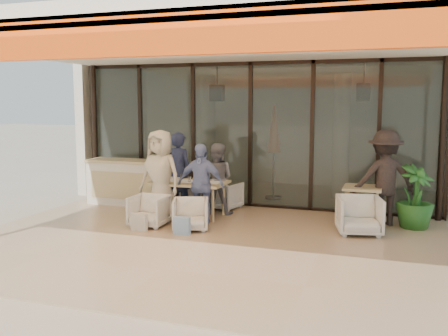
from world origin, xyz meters
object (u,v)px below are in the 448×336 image
object	(u,v)px
chair_near_left	(149,209)
potted_palm	(415,197)
chair_far_left	(189,194)
side_table	(362,192)
standing_woman	(385,178)
dining_table	(189,184)
chair_far_right	(224,194)
diner_grey	(216,179)
host_counter	(128,182)
diner_periwinkle	(200,184)
side_chair	(359,214)
diner_cream	(160,176)
diner_navy	(179,172)
chair_near_right	(191,213)

from	to	relation	value
chair_near_left	potted_palm	world-z (taller)	potted_palm
potted_palm	chair_far_left	bearing A→B (deg)	174.29
side_table	standing_woman	distance (m)	0.48
dining_table	chair_near_left	world-z (taller)	dining_table
chair_far_right	diner_grey	size ratio (longest dim) A/B	0.45
chair_far_left	chair_far_right	distance (m)	0.84
host_counter	potted_palm	bearing A→B (deg)	-1.85
diner_periwinkle	side_chair	distance (m)	2.97
diner_cream	diner_periwinkle	size ratio (longest dim) A/B	1.15
host_counter	dining_table	size ratio (longest dim) A/B	1.23
side_table	chair_far_left	bearing A→B (deg)	172.92
chair_far_right	side_table	distance (m)	2.99
host_counter	diner_navy	distance (m)	1.43
dining_table	potted_palm	world-z (taller)	potted_palm
chair_far_left	chair_near_left	xyz separation A→B (m)	(0.00, -1.90, 0.03)
standing_woman	chair_near_right	bearing A→B (deg)	5.08
chair_far_left	chair_far_right	world-z (taller)	chair_far_right
chair_near_left	diner_periwinkle	bearing A→B (deg)	30.14
chair_near_left	diner_cream	size ratio (longest dim) A/B	0.37
chair_far_right	diner_navy	size ratio (longest dim) A/B	0.39
chair_far_right	diner_grey	distance (m)	0.65
dining_table	chair_far_left	distance (m)	1.10
chair_near_right	chair_far_left	bearing A→B (deg)	94.29
diner_navy	chair_near_right	bearing A→B (deg)	131.50
diner_navy	potted_palm	distance (m)	4.72
host_counter	diner_cream	bearing A→B (deg)	-39.36
chair_near_left	dining_table	bearing A→B (deg)	66.10
side_chair	standing_woman	distance (m)	1.06
chair_far_left	diner_cream	distance (m)	1.52
diner_cream	chair_far_left	bearing A→B (deg)	99.15
potted_palm	diner_periwinkle	bearing A→B (deg)	-166.52
host_counter	standing_woman	distance (m)	5.55
diner_navy	diner_grey	bearing A→B (deg)	-169.47
chair_far_left	chair_far_right	size ratio (longest dim) A/B	0.90
dining_table	potted_palm	bearing A→B (deg)	6.26
chair_far_left	side_table	size ratio (longest dim) A/B	0.80
diner_navy	side_chair	size ratio (longest dim) A/B	2.23
diner_cream	potted_palm	size ratio (longest dim) A/B	1.50
diner_cream	diner_grey	bearing A→B (deg)	56.13
diner_navy	side_table	size ratio (longest dim) A/B	2.29
diner_cream	potted_palm	xyz separation A→B (m)	(4.71, 0.93, -0.30)
dining_table	side_table	distance (m)	3.40
diner_periwinkle	side_table	distance (m)	3.08
side_table	chair_far_right	bearing A→B (deg)	170.93
diner_grey	chair_far_left	bearing A→B (deg)	-38.49
chair_near_left	diner_periwinkle	xyz separation A→B (m)	(0.84, 0.50, 0.45)
chair_far_left	diner_grey	distance (m)	1.08
diner_periwinkle	side_table	world-z (taller)	diner_periwinkle
side_table	chair_near_left	bearing A→B (deg)	-159.23
dining_table	chair_near_left	xyz separation A→B (m)	(-0.41, -0.96, -0.35)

